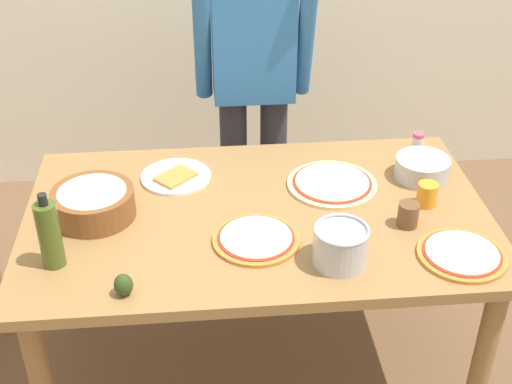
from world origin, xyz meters
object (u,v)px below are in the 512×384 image
person_cook (253,76)px  pizza_second_cooked (462,254)px  dining_table (257,233)px  pizza_raw_on_board (332,183)px  cup_small_brown (408,215)px  plate_with_slice (176,177)px  mixing_bowl_steel (422,168)px  pizza_cooked_on_tray (256,239)px  cup_orange (427,194)px  steel_pot (341,245)px  olive_oil_bottle (49,234)px  popcorn_bowl (93,201)px  salt_shaker (417,145)px  avocado (123,285)px

person_cook → pizza_second_cooked: size_ratio=5.78×
dining_table → pizza_second_cooked: 0.70m
pizza_raw_on_board → cup_small_brown: size_ratio=3.87×
dining_table → plate_with_slice: plate_with_slice is taller
person_cook → mixing_bowl_steel: bearing=-45.3°
pizza_cooked_on_tray → plate_with_slice: plate_with_slice is taller
pizza_second_cooked → person_cook: bearing=117.9°
cup_orange → pizza_second_cooked: bearing=-85.2°
mixing_bowl_steel → pizza_cooked_on_tray: bearing=-152.4°
pizza_raw_on_board → pizza_second_cooked: size_ratio=1.17×
plate_with_slice → steel_pot: steel_pot is taller
mixing_bowl_steel → cup_orange: 0.19m
pizza_raw_on_board → olive_oil_bottle: bearing=-158.3°
dining_table → pizza_raw_on_board: size_ratio=4.87×
pizza_second_cooked → plate_with_slice: (-0.90, 0.55, -0.00)m
steel_pot → cup_orange: 0.47m
person_cook → popcorn_bowl: size_ratio=5.79×
popcorn_bowl → cup_small_brown: (1.05, -0.15, -0.02)m
mixing_bowl_steel → popcorn_bowl: bearing=-173.0°
pizza_second_cooked → mixing_bowl_steel: size_ratio=1.40×
person_cook → steel_pot: size_ratio=9.34×
person_cook → cup_small_brown: 0.99m
plate_with_slice → salt_shaker: 0.94m
cup_orange → person_cook: bearing=125.2°
plate_with_slice → avocado: size_ratio=3.71×
plate_with_slice → steel_pot: bearing=-47.1°
pizza_raw_on_board → cup_orange: size_ratio=3.87×
dining_table → cup_orange: size_ratio=18.82×
dining_table → pizza_cooked_on_tray: pizza_cooked_on_tray is taller
popcorn_bowl → avocado: (0.13, -0.42, -0.03)m
dining_table → steel_pot: steel_pot is taller
cup_small_brown → avocado: size_ratio=1.21×
olive_oil_bottle → popcorn_bowl: bearing=69.3°
salt_shaker → cup_small_brown: bearing=-109.8°
pizza_raw_on_board → pizza_second_cooked: (0.33, -0.45, -0.00)m
dining_table → popcorn_bowl: popcorn_bowl is taller
plate_with_slice → cup_orange: bearing=-16.3°
cup_orange → cup_small_brown: (-0.10, -0.12, 0.00)m
popcorn_bowl → cup_small_brown: size_ratio=3.29×
salt_shaker → avocado: salt_shaker is taller
plate_with_slice → cup_small_brown: bearing=-25.7°
pizza_second_cooked → plate_with_slice: size_ratio=1.08×
dining_table → avocado: bearing=-137.6°
dining_table → plate_with_slice: (-0.28, 0.25, 0.10)m
olive_oil_bottle → avocado: (0.22, -0.16, -0.08)m
pizza_second_cooked → cup_small_brown: 0.22m
pizza_raw_on_board → salt_shaker: salt_shaker is taller
cup_orange → cup_small_brown: bearing=-130.9°
steel_pot → salt_shaker: (0.43, 0.62, -0.01)m
cup_orange → plate_with_slice: bearing=163.7°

